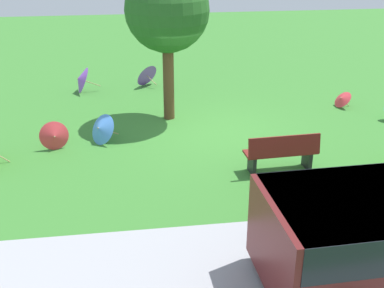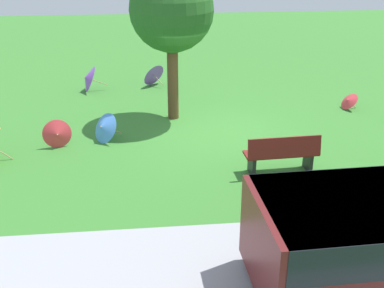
% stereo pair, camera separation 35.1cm
% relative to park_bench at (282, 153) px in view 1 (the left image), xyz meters
% --- Properties ---
extents(ground, '(40.00, 40.00, 0.00)m').
position_rel_park_bench_xyz_m(ground, '(1.22, -2.72, -0.47)').
color(ground, '#387A2D').
extents(park_bench, '(1.62, 0.56, 0.90)m').
position_rel_park_bench_xyz_m(park_bench, '(0.00, 0.00, 0.00)').
color(park_bench, maroon).
rests_on(park_bench, ground).
extents(shade_tree, '(2.22, 2.22, 4.11)m').
position_rel_park_bench_xyz_m(shade_tree, '(2.10, -3.67, 2.50)').
color(shade_tree, brown).
rests_on(shade_tree, ground).
extents(parasol_red_0, '(0.57, 0.64, 0.51)m').
position_rel_park_bench_xyz_m(parasol_red_0, '(-3.12, -3.85, -0.19)').
color(parasol_red_0, tan).
rests_on(parasol_red_0, ground).
extents(parasol_red_1, '(0.74, 0.70, 0.71)m').
position_rel_park_bench_xyz_m(parasol_red_1, '(5.05, -1.90, -0.11)').
color(parasol_red_1, tan).
rests_on(parasol_red_1, ground).
extents(parasol_blue_1, '(0.90, 0.94, 0.76)m').
position_rel_park_bench_xyz_m(parasol_blue_1, '(3.96, -2.15, -0.08)').
color(parasol_blue_1, tan).
rests_on(parasol_blue_1, ground).
extents(parasol_purple_1, '(0.95, 0.91, 0.80)m').
position_rel_park_bench_xyz_m(parasol_purple_1, '(2.59, -6.90, -0.07)').
color(parasol_purple_1, tan).
rests_on(parasol_purple_1, ground).
extents(parasol_purple_2, '(0.96, 0.95, 0.89)m').
position_rel_park_bench_xyz_m(parasol_purple_2, '(4.74, -6.43, -0.02)').
color(parasol_purple_2, tan).
rests_on(parasol_purple_2, ground).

